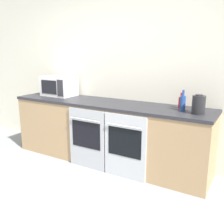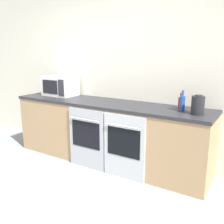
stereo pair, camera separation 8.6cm
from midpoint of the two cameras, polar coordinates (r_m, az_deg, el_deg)
The scene contains 9 objects.
ground_plane at distance 2.82m, azimuth -20.85°, elevation -21.92°, with size 16.00×16.00×0.00m, color gray.
wall_back at distance 3.83m, azimuth 0.87°, elevation 9.01°, with size 10.00×0.06×2.60m.
counter_back at distance 3.69m, azimuth -1.90°, elevation -4.60°, with size 3.00×0.67×0.90m.
oven_left at distance 3.50m, azimuth -6.50°, elevation -6.07°, with size 0.58×0.06×0.85m.
oven_right at distance 3.19m, azimuth 2.18°, elevation -7.92°, with size 0.58×0.06×0.85m.
microwave at distance 4.22m, azimuth -12.61°, elevation 5.82°, with size 0.53×0.37×0.32m.
bottle_red at distance 3.27m, azimuth 14.78°, elevation 2.18°, with size 0.07×0.07×0.20m.
bottle_blue at distance 3.13m, azimuth 15.12°, elevation 2.08°, with size 0.07×0.07×0.25m.
kettle at distance 3.01m, azimuth 18.42°, elevation 1.61°, with size 0.15×0.15×0.23m.
Camera 1 is at (1.85, -1.39, 1.59)m, focal length 40.00 mm.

